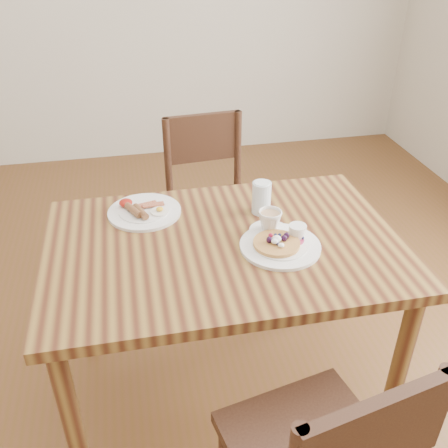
# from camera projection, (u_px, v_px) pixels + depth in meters

# --- Properties ---
(ground) EXTENTS (5.00, 5.00, 0.00)m
(ground) POSITION_uv_depth(u_px,v_px,m) (224.00, 390.00, 2.09)
(ground) COLOR brown
(ground) RESTS_ON ground
(dining_table) EXTENTS (1.20, 0.80, 0.75)m
(dining_table) POSITION_uv_depth(u_px,v_px,m) (224.00, 265.00, 1.74)
(dining_table) COLOR brown
(dining_table) RESTS_ON ground
(chair_far) EXTENTS (0.45, 0.45, 0.88)m
(chair_far) POSITION_uv_depth(u_px,v_px,m) (210.00, 198.00, 2.48)
(chair_far) COLOR #3C2415
(chair_far) RESTS_ON ground
(pancake_plate) EXTENTS (0.27, 0.27, 0.06)m
(pancake_plate) POSITION_uv_depth(u_px,v_px,m) (281.00, 243.00, 1.66)
(pancake_plate) COLOR white
(pancake_plate) RESTS_ON dining_table
(breakfast_plate) EXTENTS (0.27, 0.27, 0.04)m
(breakfast_plate) POSITION_uv_depth(u_px,v_px,m) (143.00, 211.00, 1.84)
(breakfast_plate) COLOR white
(breakfast_plate) RESTS_ON dining_table
(teacup_saucer) EXTENTS (0.14, 0.14, 0.08)m
(teacup_saucer) POSITION_uv_depth(u_px,v_px,m) (270.00, 223.00, 1.72)
(teacup_saucer) COLOR white
(teacup_saucer) RESTS_ON dining_table
(water_glass) EXTENTS (0.07, 0.07, 0.12)m
(water_glass) POSITION_uv_depth(u_px,v_px,m) (261.00, 198.00, 1.83)
(water_glass) COLOR silver
(water_glass) RESTS_ON dining_table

